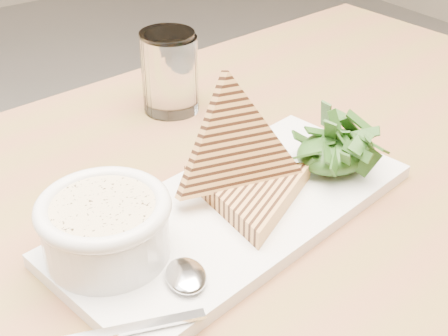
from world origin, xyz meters
TOP-DOWN VIEW (x-y plane):
  - table_top at (0.03, -0.09)m, footprint 1.28×0.90m
  - table_leg_br at (0.58, 0.26)m, footprint 0.06×0.06m
  - platter at (0.01, -0.06)m, footprint 0.40×0.23m
  - soup_bowl at (-0.12, -0.05)m, footprint 0.11×0.11m
  - soup at (-0.12, -0.05)m, footprint 0.10×0.10m
  - bowl_rim at (-0.12, -0.05)m, footprint 0.12×0.12m
  - sandwich_flat at (0.03, -0.07)m, footprint 0.21×0.21m
  - sandwich_lean at (0.03, -0.04)m, footprint 0.19×0.17m
  - salad_base at (0.15, -0.07)m, footprint 0.09×0.07m
  - arugula_pile at (0.15, -0.07)m, footprint 0.11×0.10m
  - spoon_bowl at (-0.09, -0.13)m, footprint 0.05×0.06m
  - spoon_handle at (-0.15, -0.15)m, footprint 0.12×0.05m
  - glass_near at (0.09, 0.18)m, footprint 0.07×0.07m
  - glass_far at (0.09, 0.18)m, footprint 0.07×0.07m

SIDE VIEW (x-z plane):
  - table_leg_br at x=0.58m, z-range 0.00..0.69m
  - table_top at x=0.03m, z-range 0.69..0.73m
  - platter at x=0.01m, z-range 0.73..0.75m
  - spoon_handle at x=-0.15m, z-range 0.75..0.75m
  - spoon_bowl at x=-0.09m, z-range 0.75..0.76m
  - sandwich_flat at x=0.03m, z-range 0.75..0.77m
  - salad_base at x=0.15m, z-range 0.75..0.78m
  - soup_bowl at x=-0.12m, z-range 0.75..0.79m
  - arugula_pile at x=0.15m, z-range 0.75..0.80m
  - glass_near at x=0.09m, z-range 0.73..0.83m
  - glass_far at x=0.09m, z-range 0.73..0.84m
  - soup at x=-0.12m, z-range 0.79..0.80m
  - sandwich_lean at x=0.03m, z-range 0.71..0.89m
  - bowl_rim at x=-0.12m, z-range 0.79..0.81m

